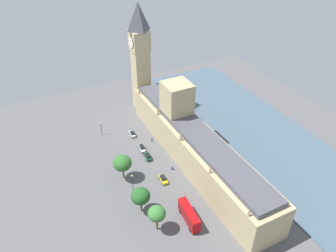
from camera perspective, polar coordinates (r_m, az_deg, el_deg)
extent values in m
plane|color=#565659|center=(119.15, 3.86, -6.60)|extent=(149.53, 149.53, 0.00)
cube|color=#475B6B|center=(136.30, 16.33, -2.03)|extent=(39.00, 134.58, 0.25)
cube|color=tan|center=(116.06, 4.83, -4.02)|extent=(13.18, 79.53, 12.24)
cube|color=tan|center=(122.27, 1.53, 2.11)|extent=(9.62, 9.62, 25.36)
cube|color=#4C4C54|center=(111.88, 5.00, -1.25)|extent=(10.02, 76.35, 1.60)
cone|color=tan|center=(136.34, -5.07, 6.15)|extent=(1.20, 1.20, 2.88)
cone|color=tan|center=(122.05, -1.82, 2.63)|extent=(1.20, 1.20, 3.00)
cone|color=tan|center=(108.83, 2.23, -1.80)|extent=(1.20, 1.20, 3.10)
cone|color=tan|center=(97.53, 7.34, -7.62)|extent=(1.20, 1.20, 2.00)
cone|color=tan|center=(87.81, 13.91, -14.33)|extent=(1.20, 1.20, 2.59)
cube|color=tan|center=(145.21, -4.66, 8.03)|extent=(6.55, 6.55, 27.31)
cube|color=tan|center=(138.20, -5.02, 14.65)|extent=(7.20, 7.20, 8.31)
cylinder|color=silver|center=(136.93, -6.51, 14.37)|extent=(0.25, 4.97, 4.97)
torus|color=black|center=(136.93, -6.51, 14.37)|extent=(0.24, 5.21, 5.21)
cylinder|color=silver|center=(141.49, -5.63, 15.10)|extent=(4.97, 0.25, 4.97)
torus|color=black|center=(141.49, -5.63, 15.10)|extent=(5.21, 0.24, 5.21)
pyramid|color=#4C4C54|center=(135.22, -5.23, 18.51)|extent=(7.20, 7.20, 11.06)
sphere|color=gold|center=(133.71, -5.37, 20.95)|extent=(0.80, 0.80, 0.80)
cube|color=silver|center=(132.84, -6.26, -1.39)|extent=(2.15, 4.43, 0.75)
cube|color=black|center=(132.26, -6.26, -1.20)|extent=(1.70, 2.52, 0.65)
cylinder|color=black|center=(133.98, -6.75, -1.28)|extent=(0.31, 0.70, 0.68)
cylinder|color=black|center=(134.30, -6.09, -1.13)|extent=(0.31, 0.70, 0.68)
cylinder|color=black|center=(131.82, -6.42, -1.93)|extent=(0.31, 0.70, 0.68)
cylinder|color=black|center=(132.15, -5.75, -1.77)|extent=(0.31, 0.70, 0.68)
cube|color=#B7B7BC|center=(124.89, -4.54, -3.95)|extent=(2.23, 4.93, 0.75)
cube|color=black|center=(124.64, -4.59, -3.64)|extent=(1.73, 2.82, 0.65)
cylinder|color=black|center=(124.13, -3.99, -4.42)|extent=(0.32, 0.70, 0.68)
cylinder|color=black|center=(123.82, -4.68, -4.58)|extent=(0.32, 0.70, 0.68)
cylinder|color=black|center=(126.44, -4.40, -3.61)|extent=(0.32, 0.70, 0.68)
cylinder|color=black|center=(126.13, -5.08, -3.75)|extent=(0.32, 0.70, 0.68)
cube|color=#19472D|center=(121.08, -3.56, -5.35)|extent=(2.25, 4.59, 0.75)
cube|color=black|center=(120.47, -3.54, -5.16)|extent=(1.76, 2.62, 0.65)
cylinder|color=black|center=(122.20, -4.12, -5.17)|extent=(0.32, 0.70, 0.68)
cylinder|color=black|center=(122.54, -3.39, -5.00)|extent=(0.32, 0.70, 0.68)
cylinder|color=black|center=(120.11, -3.71, -5.98)|extent=(0.32, 0.70, 0.68)
cylinder|color=black|center=(120.47, -2.97, -5.80)|extent=(0.32, 0.70, 0.68)
cube|color=gold|center=(111.91, -0.84, -9.32)|extent=(2.14, 4.64, 0.75)
cube|color=black|center=(111.58, -0.88, -8.98)|extent=(1.71, 2.63, 0.65)
cylinder|color=black|center=(111.44, -0.14, -9.81)|extent=(0.30, 0.70, 0.68)
cylinder|color=black|center=(110.99, -0.95, -10.05)|extent=(0.30, 0.70, 0.68)
cylinder|color=black|center=(113.37, -0.72, -8.87)|extent=(0.30, 0.70, 0.68)
cylinder|color=black|center=(112.92, -1.52, -9.10)|extent=(0.30, 0.70, 0.68)
cube|color=#B20C0F|center=(99.27, 3.67, -15.17)|extent=(3.43, 10.68, 4.20)
cube|color=black|center=(99.21, 3.67, -15.14)|extent=(3.45, 10.29, 0.70)
cylinder|color=black|center=(99.20, 5.18, -17.24)|extent=(0.45, 1.13, 1.10)
cylinder|color=black|center=(98.51, 3.92, -17.66)|extent=(0.45, 1.13, 1.10)
cylinder|color=black|center=(103.34, 3.34, -14.30)|extent=(0.45, 1.13, 1.10)
cylinder|color=black|center=(102.68, 2.13, -14.67)|extent=(0.45, 1.13, 1.10)
cylinder|color=navy|center=(129.28, -2.82, -2.39)|extent=(0.48, 0.48, 1.29)
sphere|color=#8C6647|center=(128.81, -2.83, -2.11)|extent=(0.25, 0.25, 0.25)
cube|color=maroon|center=(129.35, -2.72, -2.32)|extent=(0.14, 0.31, 0.23)
cylinder|color=navy|center=(116.19, 0.75, -7.34)|extent=(0.50, 0.50, 1.38)
sphere|color=beige|center=(115.64, 0.75, -7.03)|extent=(0.26, 0.26, 0.26)
cube|color=black|center=(116.34, 0.69, -7.22)|extent=(0.33, 0.13, 0.25)
cylinder|color=brown|center=(113.12, -7.77, -8.14)|extent=(0.56, 0.56, 4.27)
ellipsoid|color=#2D6628|center=(110.16, -7.95, -6.43)|extent=(6.24, 6.24, 5.30)
cylinder|color=brown|center=(102.38, -4.70, -13.71)|extent=(0.56, 0.56, 4.14)
ellipsoid|color=#235623|center=(99.26, -4.81, -12.08)|extent=(5.81, 5.81, 4.94)
cylinder|color=brown|center=(97.52, -1.92, -16.63)|extent=(0.56, 0.56, 4.64)
ellipsoid|color=#387533|center=(94.25, -1.97, -15.02)|extent=(5.11, 5.11, 4.35)
cylinder|color=black|center=(107.53, -6.17, -9.98)|extent=(0.18, 0.18, 6.40)
sphere|color=#F2EAC6|center=(105.12, -6.29, -8.63)|extent=(0.56, 0.56, 0.56)
cylinder|color=black|center=(134.25, -11.54, -0.53)|extent=(0.18, 0.18, 5.24)
sphere|color=#F2EAC6|center=(132.64, -11.68, 0.49)|extent=(0.56, 0.56, 0.56)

